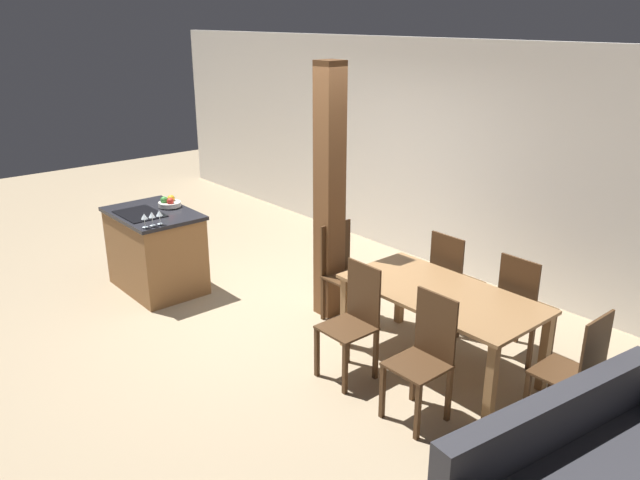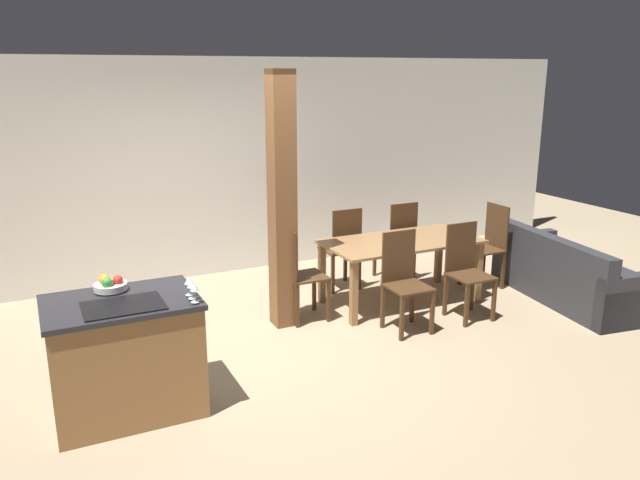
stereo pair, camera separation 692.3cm
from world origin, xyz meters
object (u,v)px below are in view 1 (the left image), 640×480
Objects in this scene: dining_chair_near_left at (354,320)px; dining_chair_far_right at (523,306)px; wine_glass_far at (159,214)px; dining_chair_near_right at (424,356)px; wine_glass_near at (144,217)px; timber_post at (329,195)px; fruit_bowl at (169,203)px; wine_glass_middle at (152,215)px; dining_chair_far_left at (452,279)px; dining_table at (441,302)px; kitchen_island at (156,250)px; dining_chair_head_end at (343,271)px; dining_chair_foot_end at (576,372)px.

dining_chair_near_left is 1.00× the size of dining_chair_far_right.
dining_chair_near_right is (3.06, 0.58, -0.51)m from wine_glass_far.
timber_post is at bearing 47.75° from wine_glass_near.
fruit_bowl is 0.69m from wine_glass_middle.
fruit_bowl is 1.70× the size of wine_glass_far.
dining_chair_far_right is at bearing 90.00° from dining_chair_near_right.
wine_glass_far reaches higher than dining_chair_far_left.
wine_glass_middle is 1.00× the size of wine_glass_far.
timber_post is (1.25, 1.38, 0.25)m from wine_glass_near.
fruit_bowl is 3.61m from dining_chair_near_right.
wine_glass_far is at bearing 39.63° from dining_chair_far_left.
wine_glass_near reaches higher than dining_chair_far_left.
kitchen_island is at bearing -160.94° from dining_table.
dining_chair_head_end is at bearing 37.63° from dining_chair_far_left.
dining_chair_far_right is at bearing -180.00° from dining_chair_far_left.
dining_chair_far_left is 1.45m from timber_post.
wine_glass_far is at bearing -17.09° from kitchen_island.
timber_post reaches higher than dining_chair_head_end.
wine_glass_far reaches higher than kitchen_island.
dining_table is at bearing 24.81° from wine_glass_far.
wine_glass_far is (0.00, 0.08, 0.00)m from wine_glass_middle.
dining_chair_foot_end is at bearing 17.53° from wine_glass_far.
timber_post is at bearing -89.49° from dining_chair_foot_end.
dining_table is 1.73× the size of dining_chair_head_end.
dining_chair_foot_end is (3.92, 1.40, -0.51)m from wine_glass_near.
wine_glass_far is 0.15× the size of dining_chair_far_left.
wine_glass_far is 0.15× the size of dining_chair_near_left.
wine_glass_middle is 0.06× the size of timber_post.
dining_chair_far_right is (0.00, 1.32, 0.00)m from dining_chair_near_right.
wine_glass_near is at bearing -152.37° from dining_table.
timber_post is at bearing 97.32° from dining_chair_head_end.
dining_chair_foot_end is at bearing 21.98° from dining_chair_near_left.
dining_chair_head_end is (-1.24, -0.00, -0.10)m from dining_table.
dining_chair_far_left is at bearing -52.37° from dining_chair_head_end.
timber_post is at bearing 148.55° from dining_chair_near_left.
fruit_bowl is 0.10× the size of timber_post.
dining_chair_near_left and dining_chair_far_right have the same top height.
dining_chair_head_end is at bearing -90.00° from dining_chair_foot_end.
wine_glass_middle is 2.01m from dining_chair_head_end.
dining_chair_near_left is 1.00× the size of dining_chair_near_right.
dining_chair_near_left is at bearing 8.88° from kitchen_island.
wine_glass_far is 1.96m from dining_chair_head_end.
timber_post is at bearing 31.65° from kitchen_island.
fruit_bowl reaches higher than dining_chair_foot_end.
kitchen_island is 1.11× the size of dining_chair_far_right.
wine_glass_far is at bearing -165.78° from dining_chair_near_left.
wine_glass_middle is at bearing -153.76° from dining_table.
dining_chair_head_end is (1.44, 1.32, -0.51)m from wine_glass_middle.
dining_chair_head_end is at bearing 23.85° from fruit_bowl.
wine_glass_middle is (0.51, -0.46, 0.07)m from fruit_bowl.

